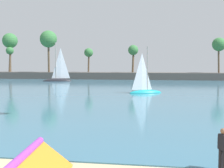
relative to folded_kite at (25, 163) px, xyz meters
name	(u,v)px	position (x,y,z in m)	size (l,w,h in m)	color
sea	(138,82)	(-0.56, 55.35, -0.74)	(220.00, 105.54, 0.06)	#386B84
palm_headland	(127,69)	(-4.26, 68.12, 2.00)	(84.28, 7.29, 12.67)	#514C47
folded_kite	(25,163)	(0.00, 0.00, 0.00)	(2.95, 4.10, 1.14)	orange
person_at_waterline	(223,149)	(6.67, 2.38, 0.13)	(0.34, 0.49, 1.67)	black
sailboat_near_shore	(145,89)	(2.24, 31.87, -0.10)	(4.79, 3.36, 6.76)	teal
sailboat_toward_headland	(58,77)	(-18.80, 56.80, 0.14)	(6.78, 3.76, 9.41)	black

